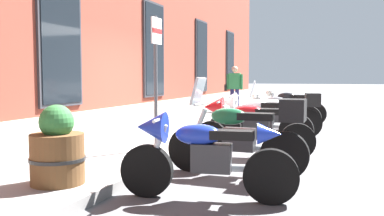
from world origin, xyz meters
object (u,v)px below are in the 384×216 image
(motorcycle_grey_naked, at_px, (279,111))
(barrel_planter, at_px, (57,151))
(motorcycle_green_touring, at_px, (243,135))
(motorcycle_red_sport, at_px, (248,124))
(motorcycle_silver_touring, at_px, (282,113))
(parking_sign, at_px, (156,63))
(motorcycle_white_sport, at_px, (256,117))
(motorcycle_black_naked, at_px, (289,107))
(motorcycle_blue_sport, at_px, (200,152))
(pedestrian_striped_shirt, at_px, (234,86))

(motorcycle_grey_naked, bearing_deg, barrel_planter, 168.20)
(motorcycle_green_touring, xyz_separation_m, motorcycle_red_sport, (1.39, 0.24, -0.01))
(motorcycle_silver_touring, distance_m, parking_sign, 3.78)
(motorcycle_red_sport, xyz_separation_m, motorcycle_grey_naked, (4.06, 0.08, -0.09))
(motorcycle_white_sport, bearing_deg, motorcycle_grey_naked, -0.75)
(motorcycle_grey_naked, xyz_separation_m, motorcycle_black_naked, (1.26, -0.11, 0.02))
(motorcycle_blue_sport, xyz_separation_m, motorcycle_red_sport, (2.69, 0.05, 0.02))
(motorcycle_blue_sport, xyz_separation_m, barrel_planter, (-0.40, 1.62, -0.02))
(motorcycle_red_sport, distance_m, parking_sign, 1.89)
(motorcycle_silver_touring, bearing_deg, motorcycle_red_sport, 175.42)
(motorcycle_blue_sport, xyz_separation_m, motorcycle_green_touring, (1.30, -0.19, 0.03))
(motorcycle_white_sport, height_order, motorcycle_silver_touring, motorcycle_silver_touring)
(motorcycle_silver_touring, height_order, barrel_planter, motorcycle_silver_touring)
(motorcycle_silver_touring, xyz_separation_m, motorcycle_grey_naked, (1.44, 0.29, -0.07))
(barrel_planter, bearing_deg, parking_sign, -2.47)
(motorcycle_red_sport, height_order, motorcycle_grey_naked, motorcycle_red_sport)
(motorcycle_red_sport, bearing_deg, motorcycle_grey_naked, 1.10)
(motorcycle_grey_naked, relative_size, motorcycle_black_naked, 1.04)
(motorcycle_silver_touring, distance_m, motorcycle_grey_naked, 1.47)
(motorcycle_blue_sport, height_order, parking_sign, parking_sign)
(motorcycle_black_naked, xyz_separation_m, parking_sign, (-5.90, 1.50, 1.12))
(motorcycle_black_naked, distance_m, parking_sign, 6.19)
(motorcycle_green_touring, height_order, parking_sign, parking_sign)
(motorcycle_red_sport, distance_m, motorcycle_black_naked, 5.32)
(motorcycle_red_sport, relative_size, parking_sign, 0.93)
(motorcycle_blue_sport, bearing_deg, motorcycle_grey_naked, 1.10)
(motorcycle_red_sport, relative_size, motorcycle_grey_naked, 0.98)
(motorcycle_white_sport, bearing_deg, barrel_planter, 161.45)
(pedestrian_striped_shirt, bearing_deg, motorcycle_red_sport, -163.92)
(motorcycle_black_naked, bearing_deg, pedestrian_striped_shirt, 45.25)
(motorcycle_blue_sport, bearing_deg, motorcycle_red_sport, 1.09)
(motorcycle_red_sport, relative_size, motorcycle_white_sport, 0.99)
(motorcycle_grey_naked, bearing_deg, motorcycle_white_sport, 179.25)
(motorcycle_silver_touring, bearing_deg, barrel_planter, 162.68)
(motorcycle_red_sport, distance_m, pedestrian_striped_shirt, 7.81)
(motorcycle_grey_naked, relative_size, barrel_planter, 2.30)
(barrel_planter, bearing_deg, motorcycle_red_sport, -26.98)
(barrel_planter, bearing_deg, motorcycle_silver_touring, -17.32)
(motorcycle_grey_naked, xyz_separation_m, parking_sign, (-4.65, 1.39, 1.14))
(motorcycle_green_touring, relative_size, motorcycle_red_sport, 0.96)
(motorcycle_silver_touring, height_order, motorcycle_grey_naked, motorcycle_silver_touring)
(motorcycle_grey_naked, distance_m, barrel_planter, 7.31)
(barrel_planter, bearing_deg, motorcycle_green_touring, -46.81)
(motorcycle_white_sport, distance_m, motorcycle_silver_touring, 1.41)
(motorcycle_green_touring, bearing_deg, barrel_planter, 133.19)
(motorcycle_white_sport, height_order, motorcycle_grey_naked, motorcycle_white_sport)
(motorcycle_green_touring, relative_size, motorcycle_black_naked, 0.98)
(motorcycle_white_sport, height_order, barrel_planter, barrel_planter)
(motorcycle_grey_naked, bearing_deg, pedestrian_striped_shirt, 31.25)
(motorcycle_grey_naked, bearing_deg, motorcycle_black_naked, -5.12)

